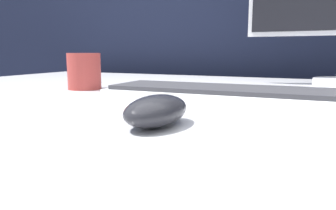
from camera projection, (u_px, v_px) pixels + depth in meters
partition_panel at (281, 98)px, 1.24m from camera, size 5.00×0.03×1.34m
computer_mouse_near at (157, 111)px, 0.39m from camera, size 0.07×0.11×0.04m
keyboard at (220, 93)px, 0.61m from camera, size 0.44×0.15×0.02m
mug at (84, 71)px, 0.78m from camera, size 0.08×0.08×0.09m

